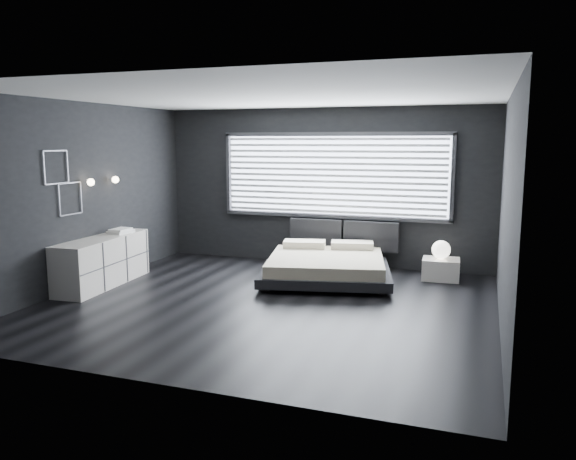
% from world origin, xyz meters
% --- Properties ---
extents(room, '(6.04, 6.00, 2.80)m').
position_xyz_m(room, '(0.00, 0.00, 1.40)').
color(room, black).
rests_on(room, ground).
extents(window, '(4.14, 0.09, 1.52)m').
position_xyz_m(window, '(0.20, 2.70, 1.61)').
color(window, white).
rests_on(window, ground).
extents(headboard, '(1.96, 0.16, 0.52)m').
position_xyz_m(headboard, '(0.41, 2.64, 0.57)').
color(headboard, black).
rests_on(headboard, ground).
extents(sconce_near, '(0.18, 0.11, 0.11)m').
position_xyz_m(sconce_near, '(-2.88, 0.05, 1.60)').
color(sconce_near, silver).
rests_on(sconce_near, ground).
extents(sconce_far, '(0.18, 0.11, 0.11)m').
position_xyz_m(sconce_far, '(-2.88, 0.65, 1.60)').
color(sconce_far, silver).
rests_on(sconce_far, ground).
extents(wall_art_upper, '(0.01, 0.48, 0.48)m').
position_xyz_m(wall_art_upper, '(-2.98, -0.55, 1.85)').
color(wall_art_upper, '#47474C').
rests_on(wall_art_upper, ground).
extents(wall_art_lower, '(0.01, 0.48, 0.48)m').
position_xyz_m(wall_art_lower, '(-2.98, -0.30, 1.38)').
color(wall_art_lower, '#47474C').
rests_on(wall_art_lower, ground).
extents(bed, '(2.37, 2.30, 0.52)m').
position_xyz_m(bed, '(0.40, 1.55, 0.24)').
color(bed, black).
rests_on(bed, ground).
extents(nightstand, '(0.60, 0.51, 0.34)m').
position_xyz_m(nightstand, '(2.14, 2.21, 0.17)').
color(nightstand, white).
rests_on(nightstand, ground).
extents(orb_lamp, '(0.30, 0.30, 0.30)m').
position_xyz_m(orb_lamp, '(2.13, 2.22, 0.49)').
color(orb_lamp, white).
rests_on(orb_lamp, nightstand).
extents(dresser, '(0.65, 1.91, 0.75)m').
position_xyz_m(dresser, '(-2.78, 0.10, 0.38)').
color(dresser, white).
rests_on(dresser, ground).
extents(book_stack, '(0.32, 0.40, 0.08)m').
position_xyz_m(book_stack, '(-2.75, 0.55, 0.79)').
color(book_stack, white).
rests_on(book_stack, dresser).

